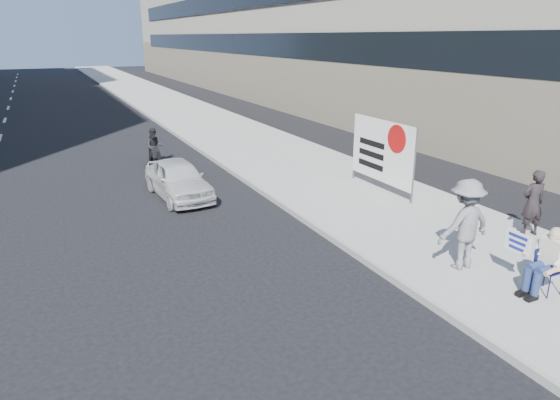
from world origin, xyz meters
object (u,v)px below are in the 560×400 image
protest_banner (382,151)px  white_sedan_near (178,179)px  seated_protester (546,258)px  pedestrian_woman (533,203)px  motorcycle (155,149)px  jogger (465,224)px

protest_banner → white_sedan_near: (-5.78, 2.46, -0.81)m
seated_protester → protest_banner: protest_banner is taller
seated_protester → protest_banner: (1.28, 6.75, 0.53)m
pedestrian_woman → motorcycle: (-6.55, 11.56, -0.33)m
jogger → motorcycle: size_ratio=0.93×
jogger → pedestrian_woman: bearing=-166.5°
seated_protester → pedestrian_woman: pedestrian_woman is taller
jogger → white_sedan_near: (-3.97, 7.72, -0.52)m
jogger → motorcycle: 12.75m
jogger → seated_protester: bearing=110.5°
jogger → white_sedan_near: size_ratio=0.55×
seated_protester → jogger: 1.60m
seated_protester → jogger: (-0.53, 1.50, 0.23)m
motorcycle → jogger: bearing=-67.5°
seated_protester → motorcycle: bearing=107.2°
pedestrian_woman → protest_banner: bearing=-64.8°
jogger → pedestrian_woman: jogger is taller
seated_protester → white_sedan_near: (-4.50, 9.21, -0.29)m
protest_banner → motorcycle: size_ratio=1.49×
jogger → motorcycle: bearing=-72.0°
pedestrian_woman → protest_banner: protest_banner is taller
white_sedan_near → protest_banner: bearing=-26.7°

